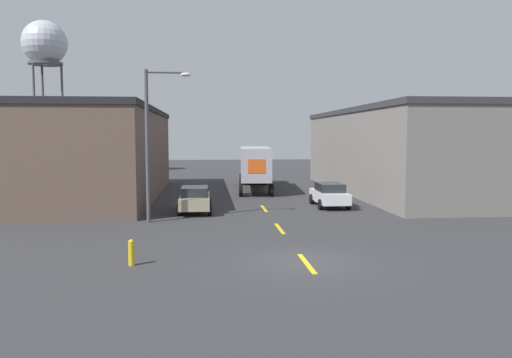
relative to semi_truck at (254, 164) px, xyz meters
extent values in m
plane|color=#333335|center=(-0.48, -25.35, -2.21)|extent=(160.00, 160.00, 0.00)
cube|color=gold|center=(-0.48, -25.63, -2.21)|extent=(0.20, 2.89, 0.01)
cube|color=gold|center=(-0.48, -18.68, -2.21)|extent=(0.20, 2.89, 0.01)
cube|color=gold|center=(-0.48, -11.73, -2.21)|extent=(0.20, 2.89, 0.01)
cube|color=brown|center=(-12.51, -4.21, 0.97)|extent=(9.07, 23.16, 6.37)
cube|color=#232326|center=(-12.51, -4.21, 4.36)|extent=(9.27, 23.36, 0.40)
cube|color=slate|center=(12.51, -3.37, 1.02)|extent=(11.01, 26.02, 6.47)
cube|color=#333338|center=(12.51, -3.37, 4.46)|extent=(11.21, 26.22, 0.40)
cube|color=black|center=(0.33, 4.82, -0.38)|extent=(2.45, 3.16, 2.67)
cube|color=#A8A8B2|center=(-0.10, -1.54, 0.19)|extent=(2.98, 9.29, 2.61)
cube|color=#E55619|center=(-0.41, -6.12, 0.19)|extent=(1.30, 0.12, 1.04)
cylinder|color=black|center=(1.54, 5.12, -1.71)|extent=(0.35, 1.01, 1.00)
cylinder|color=black|center=(-0.83, 5.28, -1.71)|extent=(0.35, 1.01, 1.00)
cylinder|color=black|center=(1.45, 3.91, -1.71)|extent=(0.35, 1.01, 1.00)
cylinder|color=black|center=(-0.91, 4.07, -1.71)|extent=(0.35, 1.01, 1.00)
cylinder|color=black|center=(0.92, -3.99, -1.71)|extent=(0.35, 1.01, 1.00)
cylinder|color=black|center=(-1.45, -3.83, -1.71)|extent=(0.35, 1.01, 1.00)
cylinder|color=black|center=(0.82, -5.39, -1.71)|extent=(0.35, 1.01, 1.00)
cylinder|color=black|center=(-1.54, -5.23, -1.71)|extent=(0.35, 1.01, 1.00)
cube|color=tan|center=(-4.88, -12.77, -1.52)|extent=(1.79, 4.40, 0.69)
cube|color=#23282D|center=(-4.88, -12.90, -0.91)|extent=(1.58, 2.29, 0.55)
cylinder|color=black|center=(-3.99, -11.40, -1.87)|extent=(0.22, 0.69, 0.69)
cylinder|color=black|center=(-5.78, -11.40, -1.87)|extent=(0.22, 0.69, 0.69)
cylinder|color=black|center=(-3.99, -14.13, -1.87)|extent=(0.22, 0.69, 0.69)
cylinder|color=black|center=(-5.78, -14.13, -1.87)|extent=(0.22, 0.69, 0.69)
cube|color=silver|center=(3.92, -11.25, -1.52)|extent=(1.79, 4.40, 0.69)
cube|color=#23282D|center=(3.92, -11.38, -0.91)|extent=(1.58, 2.29, 0.55)
cylinder|color=black|center=(4.81, -9.88, -1.87)|extent=(0.22, 0.69, 0.69)
cylinder|color=black|center=(3.02, -9.88, -1.87)|extent=(0.22, 0.69, 0.69)
cylinder|color=black|center=(4.81, -12.61, -1.87)|extent=(0.22, 0.69, 0.69)
cylinder|color=black|center=(3.02, -12.61, -1.87)|extent=(0.22, 0.69, 0.69)
cylinder|color=#47474C|center=(-21.59, 19.82, 4.56)|extent=(0.28, 0.28, 13.56)
cylinder|color=#47474C|center=(-24.37, 21.43, 4.56)|extent=(0.28, 0.28, 13.56)
cylinder|color=#47474C|center=(-24.37, 18.22, 4.56)|extent=(0.28, 0.28, 13.56)
cylinder|color=#4C4C51|center=(-23.45, 19.82, 11.14)|extent=(3.99, 3.99, 0.30)
sphere|color=#B7BCC6|center=(-23.45, 19.82, 13.59)|extent=(5.30, 5.30, 5.30)
cylinder|color=#4C4C51|center=(-7.30, -16.18, 1.88)|extent=(0.20, 0.20, 8.19)
cylinder|color=#4C4C51|center=(-6.25, -16.18, 5.83)|extent=(2.09, 0.11, 0.11)
ellipsoid|color=silver|center=(-5.20, -16.18, 5.73)|extent=(0.56, 0.32, 0.22)
cylinder|color=gold|center=(-6.86, -25.30, -1.81)|extent=(0.22, 0.22, 0.80)
sphere|color=gold|center=(-6.86, -25.30, -1.35)|extent=(0.20, 0.20, 0.20)
camera|label=1|loc=(-4.09, -43.36, 2.47)|focal=35.00mm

